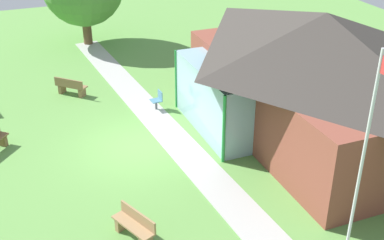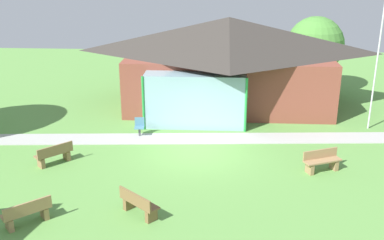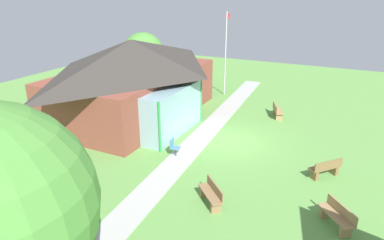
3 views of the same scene
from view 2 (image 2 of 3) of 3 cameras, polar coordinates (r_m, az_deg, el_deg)
ground_plane at (r=19.68m, az=0.71°, el=-4.03°), size 44.00×44.00×0.00m
pavilion at (r=25.37m, az=4.33°, el=7.33°), size 11.72×8.04×4.80m
footpath at (r=21.09m, az=0.92°, el=-2.30°), size 25.64×3.19×0.03m
flagpole at (r=23.03m, az=21.96°, el=6.92°), size 0.64×0.08×6.16m
bench_front_left at (r=15.45m, az=-19.67°, el=-10.76°), size 1.41×1.33×0.84m
bench_front_center at (r=15.15m, az=-6.61°, el=-10.26°), size 1.43×1.31×0.84m
bench_mid_right at (r=18.61m, az=15.70°, el=-4.93°), size 1.55×0.99×0.84m
bench_mid_left at (r=19.30m, az=-16.63°, el=-4.11°), size 1.37×1.38×0.84m
patio_chair_west at (r=21.44m, az=-6.50°, el=-0.91°), size 0.47×0.47×0.86m
tree_behind_pavilion_right at (r=28.65m, az=14.96°, el=8.91°), size 3.35×3.35×4.54m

